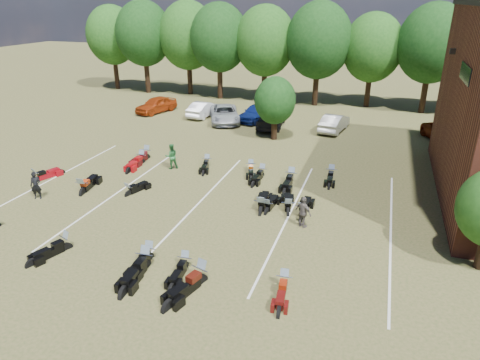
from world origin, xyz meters
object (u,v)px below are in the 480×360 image
at_px(car_0, 156,105).
at_px(motorcycle_7, 37,182).
at_px(person_black, 36,186).
at_px(motorcycle_14, 147,159).
at_px(car_4, 257,112).
at_px(motorcycle_3, 185,269).
at_px(person_grey, 303,212).
at_px(person_green, 171,156).

relative_size(car_0, motorcycle_7, 2.05).
bearing_deg(person_black, motorcycle_14, 48.01).
bearing_deg(car_4, motorcycle_3, -65.65).
bearing_deg(motorcycle_3, motorcycle_7, 151.44).
distance_m(person_grey, motorcycle_7, 16.50).
height_order(person_black, motorcycle_3, person_black).
distance_m(person_green, motorcycle_3, 11.65).
distance_m(person_grey, motorcycle_3, 6.45).
distance_m(car_4, motorcycle_3, 23.65).
height_order(person_black, motorcycle_7, person_black).
bearing_deg(car_4, motorcycle_7, -101.01).
bearing_deg(person_black, person_green, 28.67).
bearing_deg(motorcycle_7, motorcycle_3, 175.46).
relative_size(car_4, motorcycle_14, 1.91).
distance_m(car_0, motorcycle_7, 17.84).
distance_m(car_4, motorcycle_7, 19.87).
bearing_deg(motorcycle_14, motorcycle_3, -54.42).
xyz_separation_m(person_black, motorcycle_14, (2.48, 7.63, -0.79)).
distance_m(motorcycle_7, motorcycle_14, 7.15).
relative_size(person_black, motorcycle_14, 0.65).
bearing_deg(person_green, car_0, -94.92).
relative_size(person_green, motorcycle_7, 0.77).
bearing_deg(car_0, motorcycle_14, -46.80).
relative_size(person_green, person_grey, 1.05).
xyz_separation_m(motorcycle_3, motorcycle_7, (-12.54, 5.49, 0.00)).
bearing_deg(car_0, motorcycle_7, -67.70).
relative_size(person_black, person_grey, 0.98).
height_order(motorcycle_7, motorcycle_14, motorcycle_14).
bearing_deg(motorcycle_3, person_grey, 47.18).
relative_size(person_grey, motorcycle_7, 0.74).
relative_size(car_4, person_grey, 2.86).
bearing_deg(person_green, motorcycle_14, -60.55).
bearing_deg(motorcycle_14, person_green, -23.96).
bearing_deg(person_grey, person_black, 36.52).
distance_m(person_green, motorcycle_14, 2.87).
relative_size(car_0, person_green, 2.65).
bearing_deg(car_0, person_green, -40.16).
distance_m(person_black, motorcycle_7, 2.77).
bearing_deg(car_0, person_grey, -27.92).
xyz_separation_m(car_0, motorcycle_3, (14.06, -23.25, -0.76)).
xyz_separation_m(person_green, motorcycle_14, (-2.52, 1.08, -0.85)).
relative_size(car_4, person_black, 2.91).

